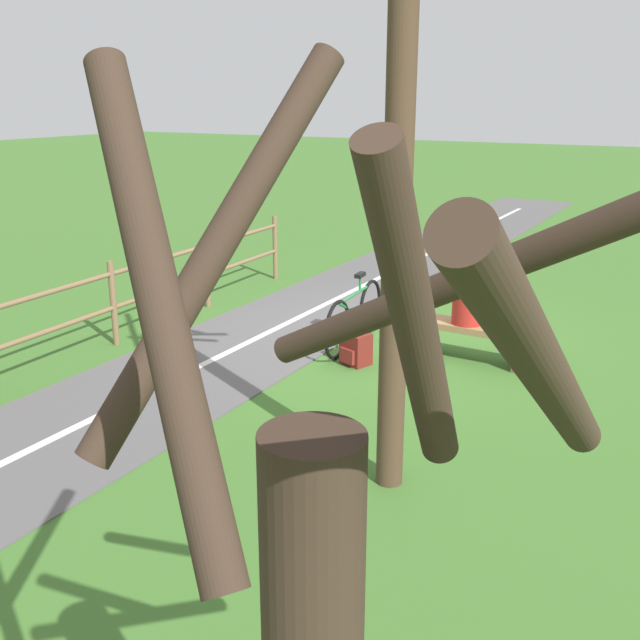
% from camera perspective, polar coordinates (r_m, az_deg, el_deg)
% --- Properties ---
extents(ground_plane, '(80.00, 80.00, 0.00)m').
position_cam_1_polar(ground_plane, '(9.75, 4.25, -1.20)').
color(ground_plane, '#3D6B28').
extents(paved_path, '(2.55, 36.02, 0.02)m').
position_cam_1_polar(paved_path, '(7.43, -18.67, -8.08)').
color(paved_path, '#565454').
rests_on(paved_path, ground_plane).
extents(path_centre_line, '(0.50, 32.00, 0.00)m').
position_cam_1_polar(path_centre_line, '(7.43, -18.68, -8.01)').
color(path_centre_line, silver).
rests_on(path_centre_line, paved_path).
extents(bench, '(1.63, 0.46, 0.44)m').
position_cam_1_polar(bench, '(8.93, 11.78, -1.20)').
color(bench, '#937047').
rests_on(bench, ground_plane).
extents(person_seated, '(0.38, 0.38, 0.78)m').
position_cam_1_polar(person_seated, '(8.83, 11.39, 1.80)').
color(person_seated, '#B2231E').
rests_on(person_seated, bench).
extents(bicycle, '(0.17, 1.82, 0.90)m').
position_cam_1_polar(bicycle, '(9.25, 2.70, 0.30)').
color(bicycle, black).
rests_on(bicycle, ground_plane).
extents(backpack, '(0.38, 0.37, 0.38)m').
position_cam_1_polar(backpack, '(8.66, 2.77, -2.25)').
color(backpack, maroon).
rests_on(backpack, ground_plane).
extents(tree_mid_field, '(1.03, 1.14, 5.11)m').
position_cam_1_polar(tree_mid_field, '(5.47, 6.36, 9.27)').
color(tree_mid_field, '#473323').
rests_on(tree_mid_field, ground_plane).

